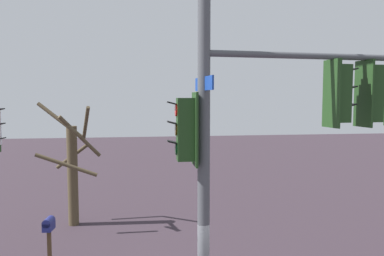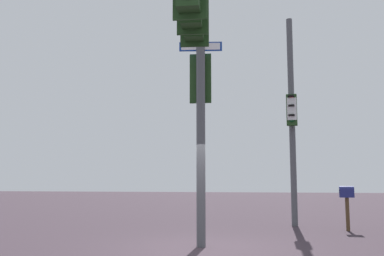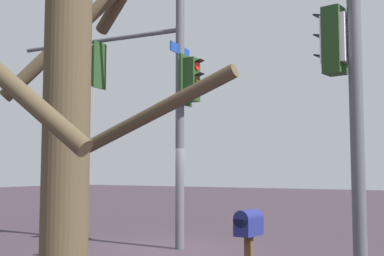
{
  "view_description": "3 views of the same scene",
  "coord_description": "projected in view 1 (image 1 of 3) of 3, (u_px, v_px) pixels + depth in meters",
  "views": [
    {
      "loc": [
        -1.33,
        -6.57,
        4.77
      ],
      "look_at": [
        -0.32,
        0.47,
        4.2
      ],
      "focal_mm": 34.75,
      "sensor_mm": 36.0,
      "label": 1
    },
    {
      "loc": [
        10.13,
        1.14,
        1.66
      ],
      "look_at": [
        -0.74,
        -0.39,
        2.99
      ],
      "focal_mm": 38.98,
      "sensor_mm": 36.0,
      "label": 2
    },
    {
      "loc": [
        -6.71,
        10.66,
        1.97
      ],
      "look_at": [
        -0.32,
        -0.48,
        3.04
      ],
      "focal_mm": 46.59,
      "sensor_mm": 36.0,
      "label": 3
    }
  ],
  "objects": [
    {
      "name": "main_signal_pole_assembly",
      "position": [
        273.0,
        87.0,
        6.97
      ],
      "size": [
        5.82,
        4.01,
        9.36
      ],
      "rotation": [
        0.0,
        0.0,
        0.07
      ],
      "color": "#4C4F54",
      "rests_on": "ground"
    },
    {
      "name": "mailbox",
      "position": [
        49.0,
        228.0,
        10.52
      ],
      "size": [
        0.28,
        0.46,
        1.41
      ],
      "rotation": [
        0.0,
        0.0,
        6.18
      ],
      "color": "#4C3823",
      "rests_on": "ground"
    },
    {
      "name": "bare_tree_behind_pole",
      "position": [
        73.0,
        168.0,
        13.81
      ],
      "size": [
        2.18,
        1.85,
        4.65
      ],
      "color": "#4C3F2B",
      "rests_on": "ground"
    }
  ]
}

